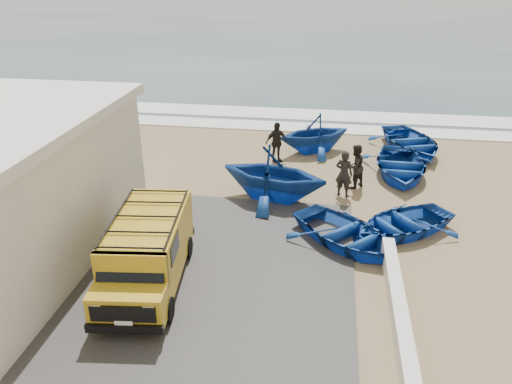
{
  "coord_description": "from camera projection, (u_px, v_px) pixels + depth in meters",
  "views": [
    {
      "loc": [
        3.02,
        -13.38,
        8.13
      ],
      "look_at": [
        0.8,
        1.22,
        1.2
      ],
      "focal_mm": 35.0,
      "sensor_mm": 36.0,
      "label": 1
    }
  ],
  "objects": [
    {
      "name": "ground",
      "position": [
        225.0,
        241.0,
        15.84
      ],
      "size": [
        160.0,
        160.0,
        0.0
      ],
      "primitive_type": "plane",
      "color": "#8E7753"
    },
    {
      "name": "slab",
      "position": [
        143.0,
        270.0,
        14.31
      ],
      "size": [
        12.0,
        10.0,
        0.05
      ],
      "primitive_type": "cube",
      "color": "#3F3D3A",
      "rests_on": "ground"
    },
    {
      "name": "ocean",
      "position": [
        312.0,
        26.0,
        65.96
      ],
      "size": [
        180.0,
        88.0,
        0.01
      ],
      "primitive_type": "cube",
      "color": "#385166",
      "rests_on": "ground"
    },
    {
      "name": "surf_line",
      "position": [
        272.0,
        126.0,
        26.57
      ],
      "size": [
        180.0,
        1.6,
        0.06
      ],
      "primitive_type": "cube",
      "color": "white",
      "rests_on": "ground"
    },
    {
      "name": "surf_wash",
      "position": [
        277.0,
        113.0,
        28.81
      ],
      "size": [
        180.0,
        2.2,
        0.04
      ],
      "primitive_type": "cube",
      "color": "white",
      "rests_on": "ground"
    },
    {
      "name": "parapet",
      "position": [
        398.0,
        308.0,
        12.36
      ],
      "size": [
        0.35,
        6.0,
        0.55
      ],
      "primitive_type": "cube",
      "color": "silver",
      "rests_on": "ground"
    },
    {
      "name": "van",
      "position": [
        147.0,
        249.0,
        13.36
      ],
      "size": [
        2.29,
        4.77,
        1.97
      ],
      "rotation": [
        0.0,
        0.0,
        0.11
      ],
      "color": "gold",
      "rests_on": "ground"
    },
    {
      "name": "boat_near_left",
      "position": [
        346.0,
        233.0,
        15.45
      ],
      "size": [
        4.72,
        4.67,
        0.8
      ],
      "primitive_type": "imported",
      "rotation": [
        0.0,
        0.0,
        0.81
      ],
      "color": "#14449F",
      "rests_on": "ground"
    },
    {
      "name": "boat_near_right",
      "position": [
        403.0,
        222.0,
        16.16
      ],
      "size": [
        4.41,
        4.18,
        0.74
      ],
      "primitive_type": "imported",
      "rotation": [
        0.0,
        0.0,
        -0.94
      ],
      "color": "#14449F",
      "rests_on": "ground"
    },
    {
      "name": "boat_mid_left",
      "position": [
        274.0,
        173.0,
        18.13
      ],
      "size": [
        4.7,
        4.31,
        2.09
      ],
      "primitive_type": "imported",
      "rotation": [
        0.0,
        0.0,
        1.32
      ],
      "color": "#14449F",
      "rests_on": "ground"
    },
    {
      "name": "boat_mid_right",
      "position": [
        400.0,
        165.0,
        20.41
      ],
      "size": [
        3.19,
        4.38,
        0.89
      ],
      "primitive_type": "imported",
      "rotation": [
        0.0,
        0.0,
        -0.03
      ],
      "color": "#14449F",
      "rests_on": "ground"
    },
    {
      "name": "boat_far_left",
      "position": [
        314.0,
        133.0,
        22.76
      ],
      "size": [
        4.46,
        4.3,
        1.8
      ],
      "primitive_type": "imported",
      "rotation": [
        0.0,
        0.0,
        -1.03
      ],
      "color": "#14449F",
      "rests_on": "ground"
    },
    {
      "name": "boat_far_right",
      "position": [
        411.0,
        142.0,
        23.03
      ],
      "size": [
        4.27,
        5.07,
        0.9
      ],
      "primitive_type": "imported",
      "rotation": [
        0.0,
        0.0,
        0.31
      ],
      "color": "#14449F",
      "rests_on": "ground"
    },
    {
      "name": "fisherman_front",
      "position": [
        344.0,
        174.0,
        18.46
      ],
      "size": [
        0.76,
        0.62,
        1.79
      ],
      "primitive_type": "imported",
      "rotation": [
        0.0,
        0.0,
        2.8
      ],
      "color": "black",
      "rests_on": "ground"
    },
    {
      "name": "fisherman_middle",
      "position": [
        355.0,
        167.0,
        19.18
      ],
      "size": [
        1.07,
        1.07,
        1.75
      ],
      "primitive_type": "imported",
      "rotation": [
        0.0,
        0.0,
        -2.35
      ],
      "color": "black",
      "rests_on": "ground"
    },
    {
      "name": "fisherman_back",
      "position": [
        276.0,
        142.0,
        21.67
      ],
      "size": [
        1.1,
        0.96,
        1.78
      ],
      "primitive_type": "imported",
      "rotation": [
        0.0,
        0.0,
        0.62
      ],
      "color": "black",
      "rests_on": "ground"
    }
  ]
}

